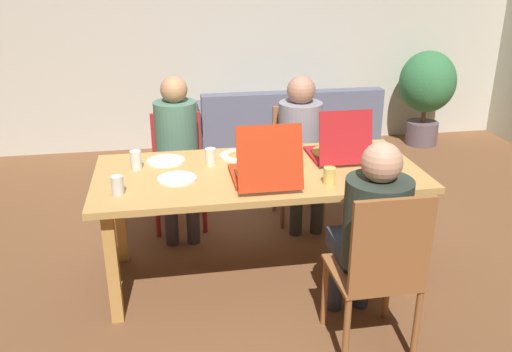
{
  "coord_description": "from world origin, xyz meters",
  "views": [
    {
      "loc": [
        -0.57,
        -3.19,
        2.03
      ],
      "look_at": [
        0.0,
        0.1,
        0.69
      ],
      "focal_mm": 37.91,
      "sensor_mm": 36.0,
      "label": 1
    }
  ],
  "objects_px": {
    "drinking_glass_1": "(136,160)",
    "plate_1": "(238,155)",
    "plate_0": "(166,161)",
    "potted_plant": "(427,88)",
    "dining_table": "(259,182)",
    "chair_2": "(178,162)",
    "drinking_glass_0": "(329,176)",
    "person_2": "(177,144)",
    "person_0": "(371,226)",
    "person_1": "(301,139)",
    "pizza_box_1": "(337,151)",
    "drinking_glass_2": "(117,185)",
    "drinking_glass_3": "(211,157)",
    "couch": "(286,135)",
    "plate_2": "(177,179)",
    "chair_0": "(381,267)",
    "chair_1": "(296,157)",
    "pizza_box_0": "(264,172)"
  },
  "relations": [
    {
      "from": "drinking_glass_1",
      "to": "plate_1",
      "type": "bearing_deg",
      "value": 10.33
    },
    {
      "from": "plate_0",
      "to": "potted_plant",
      "type": "relative_size",
      "value": 0.23
    },
    {
      "from": "dining_table",
      "to": "chair_2",
      "type": "height_order",
      "value": "chair_2"
    },
    {
      "from": "drinking_glass_0",
      "to": "person_2",
      "type": "bearing_deg",
      "value": 128.31
    },
    {
      "from": "person_0",
      "to": "person_2",
      "type": "relative_size",
      "value": 0.98
    },
    {
      "from": "chair_2",
      "to": "person_2",
      "type": "height_order",
      "value": "person_2"
    },
    {
      "from": "person_1",
      "to": "pizza_box_1",
      "type": "distance_m",
      "value": 0.65
    },
    {
      "from": "drinking_glass_2",
      "to": "drinking_glass_3",
      "type": "distance_m",
      "value": 0.69
    },
    {
      "from": "chair_2",
      "to": "drinking_glass_2",
      "type": "relative_size",
      "value": 8.12
    },
    {
      "from": "person_2",
      "to": "person_1",
      "type": "bearing_deg",
      "value": -2.4
    },
    {
      "from": "person_0",
      "to": "couch",
      "type": "distance_m",
      "value": 2.99
    },
    {
      "from": "plate_0",
      "to": "drinking_glass_2",
      "type": "distance_m",
      "value": 0.57
    },
    {
      "from": "chair_2",
      "to": "drinking_glass_2",
      "type": "distance_m",
      "value": 1.29
    },
    {
      "from": "chair_2",
      "to": "plate_2",
      "type": "xyz_separation_m",
      "value": [
        -0.03,
        -1.03,
        0.27
      ]
    },
    {
      "from": "pizza_box_1",
      "to": "couch",
      "type": "bearing_deg",
      "value": 86.28
    },
    {
      "from": "dining_table",
      "to": "pizza_box_1",
      "type": "xyz_separation_m",
      "value": [
        0.56,
        0.14,
        0.13
      ]
    },
    {
      "from": "chair_0",
      "to": "chair_1",
      "type": "height_order",
      "value": "chair_0"
    },
    {
      "from": "drinking_glass_3",
      "to": "chair_1",
      "type": "bearing_deg",
      "value": 43.96
    },
    {
      "from": "plate_0",
      "to": "plate_1",
      "type": "height_order",
      "value": "plate_1"
    },
    {
      "from": "plate_2",
      "to": "chair_0",
      "type": "bearing_deg",
      "value": -39.97
    },
    {
      "from": "plate_1",
      "to": "plate_2",
      "type": "bearing_deg",
      "value": -140.83
    },
    {
      "from": "dining_table",
      "to": "drinking_glass_1",
      "type": "xyz_separation_m",
      "value": [
        -0.77,
        0.16,
        0.14
      ]
    },
    {
      "from": "chair_1",
      "to": "dining_table",
      "type": "bearing_deg",
      "value": -118.06
    },
    {
      "from": "drinking_glass_2",
      "to": "drinking_glass_3",
      "type": "xyz_separation_m",
      "value": [
        0.57,
        0.39,
        0.0
      ]
    },
    {
      "from": "dining_table",
      "to": "couch",
      "type": "height_order",
      "value": "couch"
    },
    {
      "from": "person_2",
      "to": "drinking_glass_2",
      "type": "xyz_separation_m",
      "value": [
        -0.37,
        -1.04,
        0.11
      ]
    },
    {
      "from": "drinking_glass_2",
      "to": "couch",
      "type": "distance_m",
      "value": 2.94
    },
    {
      "from": "drinking_glass_1",
      "to": "drinking_glass_3",
      "type": "distance_m",
      "value": 0.48
    },
    {
      "from": "pizza_box_0",
      "to": "chair_2",
      "type": "bearing_deg",
      "value": 113.97
    },
    {
      "from": "pizza_box_1",
      "to": "plate_2",
      "type": "xyz_separation_m",
      "value": [
        -1.09,
        -0.21,
        -0.05
      ]
    },
    {
      "from": "drinking_glass_0",
      "to": "person_1",
      "type": "bearing_deg",
      "value": 84.58
    },
    {
      "from": "person_2",
      "to": "couch",
      "type": "relative_size",
      "value": 0.67
    },
    {
      "from": "couch",
      "to": "potted_plant",
      "type": "relative_size",
      "value": 1.68
    },
    {
      "from": "pizza_box_0",
      "to": "plate_0",
      "type": "xyz_separation_m",
      "value": [
        -0.59,
        0.43,
        -0.05
      ]
    },
    {
      "from": "pizza_box_0",
      "to": "drinking_glass_0",
      "type": "bearing_deg",
      "value": -19.66
    },
    {
      "from": "dining_table",
      "to": "person_2",
      "type": "xyz_separation_m",
      "value": [
        -0.49,
        0.81,
        0.02
      ]
    },
    {
      "from": "plate_0",
      "to": "drinking_glass_0",
      "type": "height_order",
      "value": "drinking_glass_0"
    },
    {
      "from": "chair_0",
      "to": "drinking_glass_0",
      "type": "bearing_deg",
      "value": 99.32
    },
    {
      "from": "person_1",
      "to": "person_2",
      "type": "bearing_deg",
      "value": 177.6
    },
    {
      "from": "chair_0",
      "to": "drinking_glass_0",
      "type": "xyz_separation_m",
      "value": [
        -0.1,
        0.62,
        0.27
      ]
    },
    {
      "from": "chair_1",
      "to": "person_1",
      "type": "distance_m",
      "value": 0.24
    },
    {
      "from": "person_2",
      "to": "plate_1",
      "type": "distance_m",
      "value": 0.67
    },
    {
      "from": "person_1",
      "to": "person_2",
      "type": "height_order",
      "value": "person_2"
    },
    {
      "from": "dining_table",
      "to": "drinking_glass_3",
      "type": "bearing_deg",
      "value": 152.21
    },
    {
      "from": "chair_0",
      "to": "person_2",
      "type": "distance_m",
      "value": 1.98
    },
    {
      "from": "drinking_glass_0",
      "to": "couch",
      "type": "height_order",
      "value": "drinking_glass_0"
    },
    {
      "from": "person_1",
      "to": "person_2",
      "type": "relative_size",
      "value": 0.98
    },
    {
      "from": "drinking_glass_3",
      "to": "potted_plant",
      "type": "relative_size",
      "value": 0.1
    },
    {
      "from": "person_1",
      "to": "chair_0",
      "type": "bearing_deg",
      "value": -90.0
    },
    {
      "from": "dining_table",
      "to": "chair_2",
      "type": "relative_size",
      "value": 2.34
    }
  ]
}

